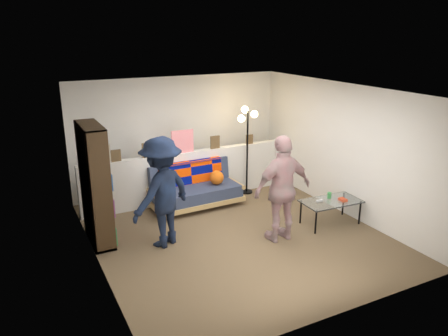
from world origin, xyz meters
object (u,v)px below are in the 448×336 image
(coffee_table, at_px, (331,202))
(person_left, at_px, (162,192))
(futon_sofa, at_px, (196,189))
(bookshelf, at_px, (95,189))
(floor_lamp, at_px, (247,133))
(person_right, at_px, (283,189))

(coffee_table, relative_size, person_left, 0.60)
(futon_sofa, xyz_separation_m, bookshelf, (-1.99, -0.63, 0.55))
(bookshelf, distance_m, floor_lamp, 3.36)
(futon_sofa, bearing_deg, person_left, -131.84)
(futon_sofa, height_order, coffee_table, futon_sofa)
(futon_sofa, bearing_deg, person_right, -70.81)
(floor_lamp, height_order, person_left, floor_lamp)
(coffee_table, xyz_separation_m, person_left, (-2.89, 0.61, 0.48))
(bookshelf, height_order, person_right, bookshelf)
(futon_sofa, bearing_deg, coffee_table, -45.77)
(futon_sofa, height_order, floor_lamp, floor_lamp)
(futon_sofa, bearing_deg, floor_lamp, 9.61)
(bookshelf, bearing_deg, person_right, -26.11)
(futon_sofa, height_order, person_left, person_left)
(futon_sofa, height_order, person_right, person_right)
(person_right, bearing_deg, coffee_table, -176.04)
(person_left, bearing_deg, person_right, 130.82)
(futon_sofa, distance_m, person_right, 2.11)
(futon_sofa, distance_m, coffee_table, 2.56)
(floor_lamp, bearing_deg, bookshelf, -165.44)
(floor_lamp, relative_size, person_right, 1.04)
(futon_sofa, xyz_separation_m, floor_lamp, (1.24, 0.21, 0.94))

